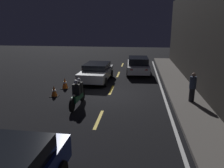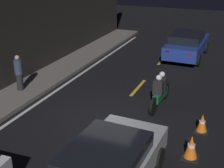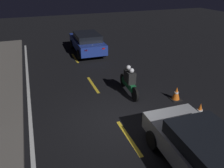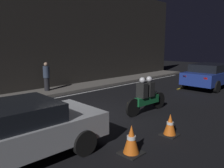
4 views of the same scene
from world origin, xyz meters
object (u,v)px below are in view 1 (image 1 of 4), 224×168
(hatchback_silver, at_px, (97,72))
(traffic_cone_near, at_px, (65,83))
(sedan_white, at_px, (138,65))
(traffic_cone_mid, at_px, (54,91))
(pedestrian, at_px, (193,87))
(motorcycle, at_px, (78,93))

(hatchback_silver, relative_size, traffic_cone_near, 5.73)
(traffic_cone_near, bearing_deg, sedan_white, 136.96)
(sedan_white, relative_size, traffic_cone_mid, 6.55)
(traffic_cone_mid, height_order, pedestrian, pedestrian)
(hatchback_silver, bearing_deg, traffic_cone_mid, -23.26)
(hatchback_silver, distance_m, traffic_cone_near, 2.72)
(traffic_cone_mid, bearing_deg, pedestrian, 87.51)
(traffic_cone_mid, bearing_deg, sedan_white, 144.34)
(hatchback_silver, xyz_separation_m, pedestrian, (4.06, 5.83, 0.21))
(hatchback_silver, bearing_deg, motorcycle, 2.22)
(sedan_white, bearing_deg, traffic_cone_near, 134.34)
(traffic_cone_mid, bearing_deg, motorcycle, 54.31)
(traffic_cone_near, distance_m, traffic_cone_mid, 1.63)
(hatchback_silver, bearing_deg, traffic_cone_near, -36.54)
(sedan_white, bearing_deg, traffic_cone_mid, 141.72)
(hatchback_silver, xyz_separation_m, motorcycle, (5.01, 0.00, -0.06))
(traffic_cone_mid, xyz_separation_m, pedestrian, (0.33, 7.61, 0.61))
(hatchback_silver, relative_size, traffic_cone_mid, 6.46)
(motorcycle, relative_size, traffic_cone_near, 3.13)
(hatchback_silver, relative_size, pedestrian, 2.70)
(traffic_cone_near, bearing_deg, pedestrian, 75.37)
(motorcycle, bearing_deg, sedan_white, 162.65)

